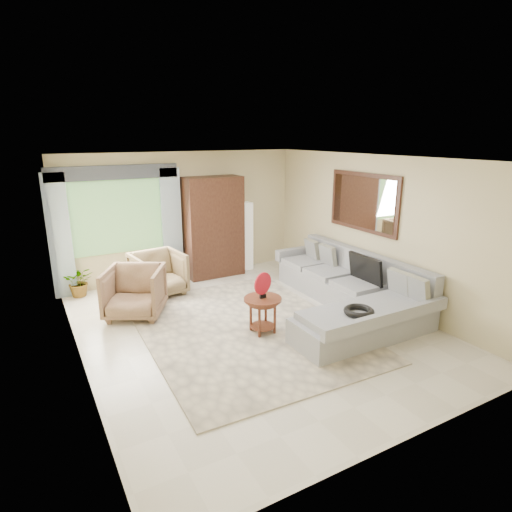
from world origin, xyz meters
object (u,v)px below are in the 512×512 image
tv_screen (365,269)px  potted_plant (79,281)px  armchair_left (135,292)px  armchair_right (158,274)px  armoire (214,227)px  floor_lamp (246,236)px  coffee_table (263,315)px  sectional_sofa (349,294)px

tv_screen → potted_plant: 5.21m
armchair_left → armchair_right: armchair_left is taller
armoire → armchair_left: bearing=-146.3°
potted_plant → floor_lamp: floor_lamp is taller
tv_screen → potted_plant: size_ratio=1.29×
coffee_table → floor_lamp: floor_lamp is taller
potted_plant → tv_screen: bearing=-35.7°
coffee_table → armchair_left: bearing=133.7°
armoire → floor_lamp: size_ratio=1.40×
armoire → tv_screen: bearing=-63.2°
floor_lamp → tv_screen: bearing=-77.0°
sectional_sofa → armchair_right: (-2.63, 2.32, 0.13)m
coffee_table → potted_plant: 3.73m
tv_screen → armoire: bearing=116.8°
armchair_right → potted_plant: 1.47m
armchair_right → floor_lamp: size_ratio=0.60×
armchair_right → floor_lamp: (2.20, 0.64, 0.34)m
armoire → floor_lamp: 0.86m
sectional_sofa → armoire: size_ratio=1.65×
potted_plant → armoire: (2.72, -0.06, 0.76)m
sectional_sofa → armchair_right: sectional_sofa is taller
armchair_left → potted_plant: armchair_left is taller
armchair_left → armchair_right: size_ratio=1.02×
potted_plant → armchair_left: bearing=-64.3°
coffee_table → floor_lamp: bearing=66.5°
sectional_sofa → armoire: bearing=113.1°
floor_lamp → potted_plant: bearing=-180.0°
armchair_right → potted_plant: bearing=147.2°
tv_screen → floor_lamp: floor_lamp is taller
armchair_right → armoire: bearing=15.5°
tv_screen → coffee_table: (-2.01, 0.02, -0.42)m
armchair_left → armoire: armoire is taller
potted_plant → armoire: bearing=-1.2°
armchair_left → armoire: 2.53m
sectional_sofa → coffee_table: size_ratio=6.05×
tv_screen → armchair_left: size_ratio=0.80×
coffee_table → armoire: armoire is taller
armoire → floor_lamp: bearing=4.3°
floor_lamp → armchair_right: bearing=-163.8°
floor_lamp → armchair_left: bearing=-153.4°
tv_screen → armchair_left: (-3.54, 1.62, -0.30)m
sectional_sofa → armoire: armoire is taller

